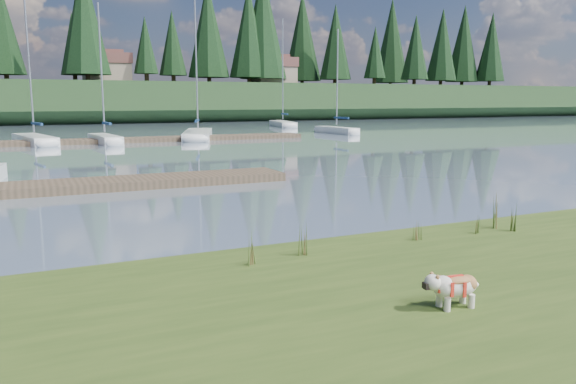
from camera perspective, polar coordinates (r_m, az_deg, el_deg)
ground at (r=41.21m, az=-18.48°, el=4.74°), size 200.00×200.00×0.00m
bank at (r=7.31m, az=18.13°, el=-14.00°), size 60.00×9.00×0.35m
ridge at (r=83.97m, az=-22.07°, el=8.39°), size 200.00×20.00×5.00m
bulldog at (r=7.66m, az=16.54°, el=-9.07°), size 0.80×0.39×0.48m
dock_near at (r=20.05m, az=-22.77°, el=0.45°), size 16.00×2.00×0.30m
dock_far at (r=41.48m, az=-15.74°, el=5.10°), size 26.00×2.20×0.30m
sailboat_bg_1 at (r=42.90m, az=-24.55°, el=4.98°), size 3.06×7.89×11.57m
sailboat_bg_2 at (r=41.47m, az=-18.26°, el=5.24°), size 1.78×6.28×9.50m
sailboat_bg_3 at (r=45.61m, az=-9.07°, el=5.91°), size 4.95×9.83×14.10m
sailboat_bg_4 at (r=50.66m, az=4.62°, el=6.35°), size 1.66×6.11×9.12m
sailboat_bg_5 at (r=63.77m, az=-0.67°, el=7.00°), size 3.35×8.41×11.77m
weed_0 at (r=9.75m, az=1.48°, el=-4.88°), size 0.17×0.14×0.63m
weed_1 at (r=11.10m, az=12.88°, el=-3.81°), size 0.17×0.14×0.43m
weed_2 at (r=12.53m, az=20.26°, el=-2.02°), size 0.17×0.14×0.75m
weed_3 at (r=9.14m, az=-4.01°, el=-6.14°), size 0.17×0.14×0.54m
weed_4 at (r=11.91m, az=18.54°, el=-3.15°), size 0.17×0.14×0.44m
weed_5 at (r=12.38m, az=21.88°, el=-2.54°), size 0.17×0.14×0.61m
mud_lip at (r=10.77m, az=1.86°, el=-6.50°), size 60.00×0.50×0.14m
conifer_4 at (r=77.87m, az=-19.97°, el=16.31°), size 6.16×6.16×15.10m
conifer_5 at (r=83.56m, az=-11.66°, el=14.60°), size 3.96×3.96×10.35m
conifer_6 at (r=86.05m, az=-2.59°, el=16.75°), size 7.04×7.04×17.00m
conifer_7 at (r=94.66m, az=4.83°, el=14.95°), size 5.28×5.28×13.20m
conifer_8 at (r=98.45m, az=12.81°, el=14.15°), size 4.62×4.62×11.77m
conifer_9 at (r=109.16m, az=17.42°, el=14.18°), size 5.94×5.94×14.62m
house_1 at (r=82.64m, az=-17.95°, el=11.96°), size 6.30×5.30×4.65m
house_2 at (r=87.15m, az=-1.57°, el=12.25°), size 6.30×5.30×4.65m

